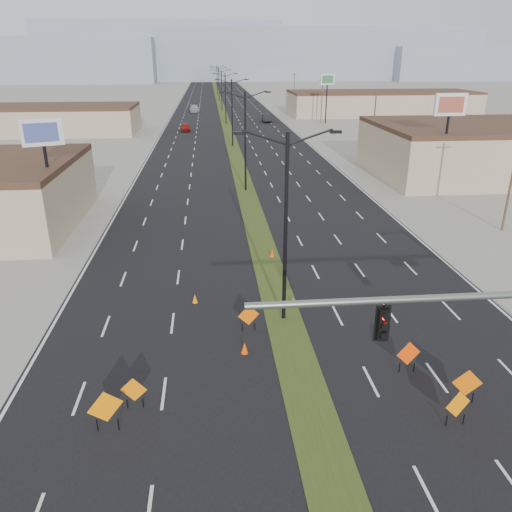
{
  "coord_description": "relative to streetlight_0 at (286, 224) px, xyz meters",
  "views": [
    {
      "loc": [
        -3.72,
        -11.71,
        13.31
      ],
      "look_at": [
        -1.39,
        13.3,
        3.2
      ],
      "focal_mm": 35.0,
      "sensor_mm": 36.0,
      "label": 1
    }
  ],
  "objects": [
    {
      "name": "ground",
      "position": [
        0.0,
        -12.0,
        -5.42
      ],
      "size": [
        600.0,
        600.0,
        0.0
      ],
      "primitive_type": "plane",
      "color": "gray",
      "rests_on": "ground"
    },
    {
      "name": "road_surface",
      "position": [
        0.0,
        88.0,
        -5.42
      ],
      "size": [
        25.0,
        400.0,
        0.02
      ],
      "primitive_type": "cube",
      "color": "black",
      "rests_on": "ground"
    },
    {
      "name": "median_strip",
      "position": [
        0.0,
        88.0,
        -5.42
      ],
      "size": [
        2.0,
        400.0,
        0.04
      ],
      "primitive_type": "cube",
      "color": "#2D4017",
      "rests_on": "ground"
    },
    {
      "name": "building_sw_far",
      "position": [
        -32.0,
        73.0,
        -3.17
      ],
      "size": [
        30.0,
        14.0,
        4.5
      ],
      "primitive_type": "cube",
      "color": "tan",
      "rests_on": "ground"
    },
    {
      "name": "building_se_far",
      "position": [
        38.0,
        98.0,
        -2.92
      ],
      "size": [
        44.0,
        16.0,
        5.0
      ],
      "primitive_type": "cube",
      "color": "tan",
      "rests_on": "ground"
    },
    {
      "name": "mesa_center",
      "position": [
        40.0,
        288.0,
        8.58
      ],
      "size": [
        220.0,
        50.0,
        28.0
      ],
      "primitive_type": "cube",
      "color": "#8491A4",
      "rests_on": "ground"
    },
    {
      "name": "mesa_backdrop",
      "position": [
        -30.0,
        308.0,
        10.58
      ],
      "size": [
        140.0,
        50.0,
        32.0
      ],
      "primitive_type": "cube",
      "color": "#8491A4",
      "rests_on": "ground"
    },
    {
      "name": "streetlight_0",
      "position": [
        0.0,
        0.0,
        0.0
      ],
      "size": [
        5.15,
        0.24,
        10.02
      ],
      "color": "black",
      "rests_on": "ground"
    },
    {
      "name": "streetlight_1",
      "position": [
        0.0,
        28.0,
        0.0
      ],
      "size": [
        5.15,
        0.24,
        10.02
      ],
      "color": "black",
      "rests_on": "ground"
    },
    {
      "name": "streetlight_2",
      "position": [
        0.0,
        56.0,
        0.0
      ],
      "size": [
        5.15,
        0.24,
        10.02
      ],
      "color": "black",
      "rests_on": "ground"
    },
    {
      "name": "streetlight_3",
      "position": [
        0.0,
        84.0,
        0.0
      ],
      "size": [
        5.15,
        0.24,
        10.02
      ],
      "color": "black",
      "rests_on": "ground"
    },
    {
      "name": "streetlight_4",
      "position": [
        0.0,
        112.0,
        0.0
      ],
      "size": [
        5.15,
        0.24,
        10.02
      ],
      "color": "black",
      "rests_on": "ground"
    },
    {
      "name": "streetlight_5",
      "position": [
        0.0,
        140.0,
        0.0
      ],
      "size": [
        5.15,
        0.24,
        10.02
      ],
      "color": "black",
      "rests_on": "ground"
    },
    {
      "name": "streetlight_6",
      "position": [
        0.0,
        168.0,
        0.0
      ],
      "size": [
        5.15,
        0.24,
        10.02
      ],
      "color": "black",
      "rests_on": "ground"
    },
    {
      "name": "utility_pole_1",
      "position": [
        20.0,
        48.0,
        -0.74
      ],
      "size": [
        1.6,
        0.2,
        9.0
      ],
      "color": "#4C3823",
      "rests_on": "ground"
    },
    {
      "name": "utility_pole_2",
      "position": [
        20.0,
        83.0,
        -0.74
      ],
      "size": [
        1.6,
        0.2,
        9.0
      ],
      "color": "#4C3823",
      "rests_on": "ground"
    },
    {
      "name": "utility_pole_3",
      "position": [
        20.0,
        118.0,
        -0.74
      ],
      "size": [
        1.6,
        0.2,
        9.0
      ],
      "color": "#4C3823",
      "rests_on": "ground"
    },
    {
      "name": "car_left",
      "position": [
        -8.06,
        73.78,
        -4.7
      ],
      "size": [
        2.02,
        4.35,
        1.44
      ],
      "primitive_type": "imported",
      "rotation": [
        0.0,
        0.0,
        0.08
      ],
      "color": "maroon",
      "rests_on": "ground"
    },
    {
      "name": "car_mid",
      "position": [
        8.82,
        86.17,
        -4.6
      ],
      "size": [
        1.84,
        4.99,
        1.63
      ],
      "primitive_type": "imported",
      "rotation": [
        0.0,
        0.0,
        -0.02
      ],
      "color": "black",
      "rests_on": "ground"
    },
    {
      "name": "car_far",
      "position": [
        -7.09,
        108.1,
        -4.6
      ],
      "size": [
        2.66,
        5.76,
        1.63
      ],
      "primitive_type": "imported",
      "rotation": [
        0.0,
        0.0,
        0.07
      ],
      "color": "#9EA3A7",
      "rests_on": "ground"
    },
    {
      "name": "construction_sign_0",
      "position": [
        -7.92,
        -8.08,
        -4.36
      ],
      "size": [
        1.24,
        0.6,
        1.79
      ],
      "rotation": [
        0.0,
        0.0,
        0.43
      ],
      "color": "orange",
      "rests_on": "ground"
    },
    {
      "name": "construction_sign_1",
      "position": [
        -7.07,
        -6.82,
        -4.59
      ],
      "size": [
        1.07,
        0.16,
        1.43
      ],
      "rotation": [
        0.0,
        0.0,
        -0.11
      ],
      "color": "orange",
      "rests_on": "ground"
    },
    {
      "name": "construction_sign_2",
      "position": [
        -2.0,
        -1.16,
        -4.55
      ],
      "size": [
        1.1,
        0.27,
        1.49
      ],
      "rotation": [
        0.0,
        0.0,
        0.2
      ],
      "color": "#EE5D05",
      "rests_on": "ground"
    },
    {
      "name": "construction_sign_3",
      "position": [
        5.38,
        -9.0,
        -4.5
      ],
      "size": [
        1.13,
        0.4,
        1.57
      ],
      "rotation": [
        0.0,
        0.0,
        0.31
      ],
      "color": "orange",
      "rests_on": "ground"
    },
    {
      "name": "construction_sign_4",
      "position": [
        4.82,
        -5.44,
        -4.5
      ],
      "size": [
        1.16,
        0.27,
        1.57
      ],
      "rotation": [
        0.0,
        0.0,
        0.19
      ],
      "color": "#FF4205",
      "rests_on": "ground"
    },
    {
      "name": "construction_sign_5",
      "position": [
        6.36,
        -7.8,
        -4.46
      ],
      "size": [
        1.22,
        0.21,
        1.63
      ],
      "rotation": [
        0.0,
        0.0,
        -0.14
      ],
      "color": "#EB6104",
      "rests_on": "ground"
    },
    {
      "name": "cone_0",
      "position": [
        -2.36,
        -3.23,
        -5.12
      ],
      "size": [
        0.42,
        0.42,
        0.59
      ],
      "primitive_type": "cone",
      "rotation": [
        0.0,
        0.0,
        -0.21
      ],
      "color": "#E24604",
      "rests_on": "ground"
    },
    {
      "name": "cone_1",
      "position": [
        0.72,
        1.25,
        -5.1
      ],
      "size": [
        0.4,
        0.4,
        0.63
      ],
      "primitive_type": "cone",
      "rotation": [
        0.0,
        0.0,
        0.06
      ],
      "color": "#F03D05",
      "rests_on": "ground"
    },
    {
      "name": "cone_2",
      "position": [
        0.46,
        8.9,
        -5.1
      ],
      "size": [
        0.4,
        0.4,
        0.63
      ],
      "primitive_type": "cone",
      "rotation": [
        0.0,
        0.0,
        -0.05
      ],
      "color": "#E44004",
      "rests_on": "ground"
    },
    {
      "name": "cone_3",
      "position": [
        -4.84,
        2.3,
        -5.14
      ],
      "size": [
        0.38,
        0.38,
        0.55
      ],
      "primitive_type": "cone",
      "rotation": [
        0.0,
        0.0,
        -0.16
      ],
      "color": "orange",
      "rests_on": "ground"
    },
    {
      "name": "pole_sign_west",
      "position": [
        -15.95,
        14.99,
        1.95
      ],
      "size": [
        2.87,
        1.43,
        9.07
      ],
      "rotation": [
        0.0,
        0.0,
        0.38
      ],
      "color": "black",
      "rests_on": "ground"
    },
    {
      "name": "pole_sign_east_near",
      "position": [
        20.14,
        25.43,
        2.7
      ],
      "size": [
        3.24,
        0.46,
        9.92
      ],
      "rotation": [
        0.0,
        0.0,
        0.02
      ],
      "color": "black",
      "rests_on": "ground"
    },
    {
      "name": "pole_sign_east_far",
      "position": [
        20.98,
        82.89,
        2.67
      ],
      "size": [
        3.18,
        1.27,
        9.88
      ],
      "rotation": [
        0.0,
        0.0,
        0.3
      ],
      "color": "black",
      "rests_on": "ground"
    }
  ]
}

